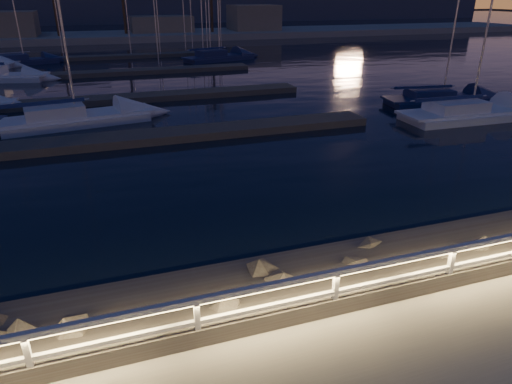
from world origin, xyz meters
TOP-DOWN VIEW (x-y plane):
  - ground at (0.00, 0.00)m, footprint 400.00×400.00m
  - harbor_water at (0.00, 31.22)m, footprint 400.00×440.00m
  - guard_rail at (-0.07, -0.00)m, footprint 44.11×0.12m
  - riprap at (-2.26, 1.67)m, footprint 37.23×3.03m
  - floating_docks at (0.00, 32.50)m, footprint 22.00×36.00m
  - far_shore at (-0.12, 74.05)m, footprint 160.00×14.00m
  - distant_hills at (-22.13, 133.69)m, footprint 230.00×37.50m
  - sailboat_c at (-4.92, 20.59)m, footprint 8.86×3.88m
  - sailboat_d at (17.45, 14.26)m, footprint 9.13×3.03m
  - sailboat_h at (18.51, 18.06)m, footprint 8.27×3.56m
  - sailboat_k at (9.79, 44.33)m, footprint 8.79×5.03m
  - sailboat_n at (-10.59, 48.10)m, footprint 7.35×3.99m

SIDE VIEW (x-z plane):
  - harbor_water at x=0.00m, z-range -1.27..-0.67m
  - floating_docks at x=0.00m, z-range -0.60..-0.20m
  - riprap at x=-2.26m, z-range -0.92..0.42m
  - sailboat_h at x=18.51m, z-range -6.97..6.58m
  - sailboat_n at x=-10.59m, z-range -6.23..5.86m
  - sailboat_d at x=17.45m, z-range -7.79..7.47m
  - sailboat_k at x=9.79m, z-range -7.36..7.05m
  - sailboat_c at x=-4.92m, z-range -7.43..7.12m
  - ground at x=0.00m, z-range 0.00..0.00m
  - far_shore at x=-0.12m, z-range -2.31..2.89m
  - guard_rail at x=-0.07m, z-range 0.24..1.30m
  - distant_hills at x=-22.13m, z-range -4.26..13.74m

